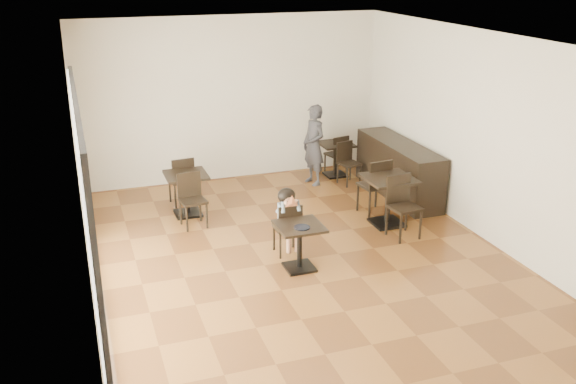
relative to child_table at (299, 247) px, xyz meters
name	(u,v)px	position (x,y,z in m)	size (l,w,h in m)	color
floor	(302,259)	(0.14, 0.26, -0.34)	(6.00, 8.00, 0.01)	brown
ceiling	(304,40)	(0.14, 0.26, 2.86)	(6.00, 8.00, 0.01)	white
wall_back	(232,99)	(0.14, 4.26, 1.26)	(6.00, 0.01, 3.20)	silver
wall_front	(467,289)	(0.14, -3.74, 1.26)	(6.00, 0.01, 3.20)	silver
wall_left	(79,180)	(-2.86, 0.26, 1.26)	(0.01, 8.00, 3.20)	silver
wall_right	(485,138)	(3.14, 0.26, 1.26)	(0.01, 8.00, 3.20)	silver
storefront_window	(85,208)	(-2.83, -0.24, 1.06)	(0.04, 4.50, 2.60)	white
child_table	(299,247)	(0.00, 0.00, 0.00)	(0.64, 0.64, 0.68)	black
child_chair	(287,228)	(0.00, 0.55, 0.07)	(0.37, 0.37, 0.82)	black
child	(287,221)	(0.00, 0.55, 0.17)	(0.37, 0.51, 1.03)	slate
plate	(302,227)	(0.00, -0.10, 0.35)	(0.23, 0.23, 0.01)	black
pizza_slice	(291,202)	(0.00, 0.36, 0.55)	(0.24, 0.18, 0.06)	tan
adult_patron	(314,145)	(1.51, 3.35, 0.45)	(0.57, 0.38, 1.57)	#38373C
cafe_table_mid	(388,201)	(1.94, 1.05, 0.07)	(0.78, 0.78, 0.83)	black
cafe_table_left	(187,194)	(-1.13, 2.56, 0.03)	(0.70, 0.70, 0.74)	black
cafe_table_back	(336,159)	(2.11, 3.65, 0.00)	(0.65, 0.65, 0.69)	black
chair_mid_a	(373,186)	(1.94, 1.60, 0.16)	(0.45, 0.45, 1.00)	black
chair_mid_b	(404,208)	(1.94, 0.50, 0.16)	(0.45, 0.45, 1.00)	black
chair_left_a	(181,180)	(-1.13, 3.11, 0.11)	(0.40, 0.40, 0.89)	black
chair_left_b	(193,201)	(-1.13, 2.01, 0.11)	(0.40, 0.40, 0.89)	black
chair_back_a	(336,154)	(2.16, 3.76, 0.07)	(0.37, 0.37, 0.83)	black
chair_back_b	(349,164)	(2.16, 3.10, 0.07)	(0.37, 0.37, 0.83)	black
service_counter	(399,169)	(2.79, 2.26, 0.16)	(0.60, 2.40, 1.00)	black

